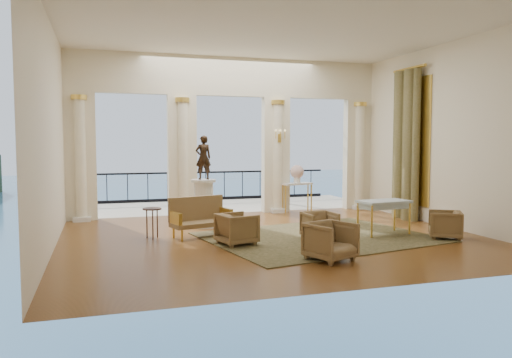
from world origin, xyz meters
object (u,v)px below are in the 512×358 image
object	(u,v)px
settee	(199,217)
side_table	(152,212)
game_table	(384,204)
console_table	(297,188)
armchair_a	(331,239)
armchair_d	(237,227)
armchair_c	(445,223)
statue	(203,158)
pedestal	(204,204)
armchair_b	(320,224)

from	to	relation	value
settee	side_table	size ratio (longest dim) A/B	2.16
game_table	side_table	size ratio (longest dim) A/B	1.81
game_table	console_table	xyz separation A→B (m)	(-0.51, 3.96, 0.03)
armchair_a	settee	world-z (taller)	settee
armchair_d	console_table	bearing A→B (deg)	-50.77
armchair_c	statue	size ratio (longest dim) A/B	0.63
pedestal	side_table	bearing A→B (deg)	-141.43
armchair_c	game_table	bearing A→B (deg)	-94.64
settee	console_table	bearing A→B (deg)	23.69
armchair_a	pedestal	bearing A→B (deg)	88.15
armchair_c	statue	world-z (taller)	statue
armchair_a	settee	distance (m)	3.43
statue	armchair_a	bearing A→B (deg)	104.60
side_table	game_table	bearing A→B (deg)	-12.68
armchair_c	game_table	distance (m)	1.35
game_table	side_table	bearing A→B (deg)	161.04
settee	console_table	size ratio (longest dim) A/B	1.46
armchair_a	armchair_c	distance (m)	3.41
pedestal	armchair_a	bearing A→B (deg)	-70.23
side_table	settee	bearing A→B (deg)	-3.57
game_table	console_table	distance (m)	3.99
armchair_b	armchair_c	world-z (taller)	armchair_c
armchair_a	armchair_d	distance (m)	2.17
armchair_c	armchair_b	bearing A→B (deg)	-71.94
side_table	armchair_a	bearing A→B (deg)	-46.76
armchair_c	console_table	distance (m)	5.01
game_table	console_table	bearing A→B (deg)	91.01
side_table	armchair_c	bearing A→B (deg)	-17.64
game_table	side_table	xyz separation A→B (m)	(-5.02, 1.13, -0.13)
console_table	settee	bearing A→B (deg)	-153.33
armchair_d	armchair_b	bearing A→B (deg)	-105.26
armchair_d	settee	bearing A→B (deg)	11.62
armchair_d	side_table	bearing A→B (deg)	38.27
armchair_a	side_table	xyz separation A→B (m)	(-2.81, 2.99, 0.19)
game_table	armchair_d	bearing A→B (deg)	174.82
settee	console_table	xyz separation A→B (m)	(3.50, 2.89, 0.29)
armchair_c	pedestal	size ratio (longest dim) A/B	0.57
armchair_a	settee	xyz separation A→B (m)	(-1.79, 2.93, 0.06)
armchair_c	armchair_d	bearing A→B (deg)	-66.17
statue	pedestal	bearing A→B (deg)	-5.16
console_table	armchair_d	bearing A→B (deg)	-139.04
armchair_a	game_table	bearing A→B (deg)	18.40
armchair_a	armchair_d	world-z (taller)	armchair_a
console_table	armchair_a	bearing A→B (deg)	-119.28
settee	game_table	xyz separation A→B (m)	(4.00, -1.07, 0.27)
armchair_d	console_table	size ratio (longest dim) A/B	0.73
armchair_c	statue	distance (m)	5.74
settee	statue	xyz separation A→B (m)	(0.33, 1.14, 1.28)
armchair_d	armchair_c	bearing A→B (deg)	-113.89
pedestal	statue	world-z (taller)	statue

